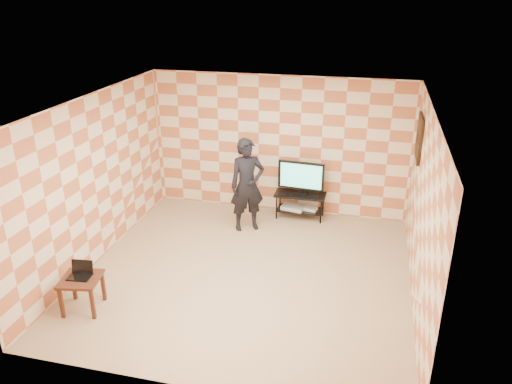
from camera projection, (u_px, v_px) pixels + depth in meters
The scene contains 14 objects.
floor at pixel (247, 273), 7.91m from camera, with size 5.00×5.00×0.00m, color tan.
wall_back at pixel (279, 145), 9.62m from camera, with size 5.00×0.02×2.70m, color beige.
wall_front at pixel (185, 287), 5.15m from camera, with size 5.00×0.02×2.70m, color beige.
wall_left at pixel (95, 180), 7.93m from camera, with size 0.02×5.00×2.70m, color beige.
wall_right at pixel (422, 212), 6.84m from camera, with size 0.02×5.00×2.70m, color beige.
ceiling at pixel (246, 105), 6.86m from camera, with size 5.00×5.00×0.02m, color white.
wall_art at pixel (419, 138), 8.00m from camera, with size 0.04×0.72×0.72m.
tv_stand at pixel (300, 200), 9.65m from camera, with size 0.97×0.44×0.50m.
tv at pixel (301, 176), 9.46m from camera, with size 0.89×0.19×0.64m.
dvd_player at pixel (293, 207), 9.72m from camera, with size 0.43×0.31×0.07m, color #B2B2B5.
game_console at pixel (311, 209), 9.67m from camera, with size 0.24×0.17×0.05m, color silver.
side_table at pixel (81, 284), 6.90m from camera, with size 0.60×0.60×0.50m.
laptop at pixel (81, 273), 6.90m from camera, with size 0.33×0.27×0.21m.
person at pixel (247, 185), 9.02m from camera, with size 0.63×0.42×1.74m, color black.
Camera 1 is at (1.73, -6.56, 4.26)m, focal length 35.00 mm.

